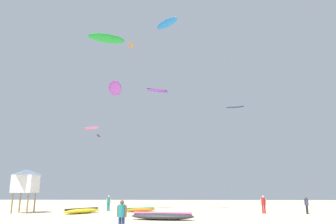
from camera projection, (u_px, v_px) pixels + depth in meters
person_foreground at (122, 214)px, 16.59m from camera, size 0.53×0.38×1.67m
person_midground at (263, 203)px, 30.51m from camera, size 0.54×0.37×1.63m
person_left at (307, 204)px, 29.80m from camera, size 0.35×0.51×1.55m
person_right at (109, 202)px, 34.02m from camera, size 0.50×0.36×1.59m
kite_grounded_near at (163, 216)px, 23.88m from camera, size 4.90×2.00×0.57m
kite_grounded_mid at (140, 210)px, 32.51m from camera, size 3.50×2.58×0.44m
kite_grounded_far at (82, 211)px, 30.20m from camera, size 3.31×4.21×0.55m
lifeguard_tower at (26, 181)px, 31.55m from camera, size 2.30×2.30×4.15m
kite_aloft_0 at (107, 38)px, 37.76m from camera, size 4.48×2.79×1.00m
kite_aloft_2 at (115, 89)px, 26.82m from camera, size 1.99×4.00×0.59m
kite_aloft_3 at (157, 91)px, 51.12m from camera, size 3.83×2.49×0.78m
kite_aloft_4 at (167, 23)px, 38.92m from camera, size 3.19×3.18×0.71m
kite_aloft_6 at (92, 128)px, 53.76m from camera, size 3.11×2.03×0.40m
kite_aloft_7 at (131, 45)px, 55.92m from camera, size 1.00×2.37×0.37m
kite_aloft_8 at (235, 107)px, 45.15m from camera, size 2.65×1.31×0.40m
kite_aloft_9 at (98, 136)px, 47.02m from camera, size 0.97×2.10×0.45m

